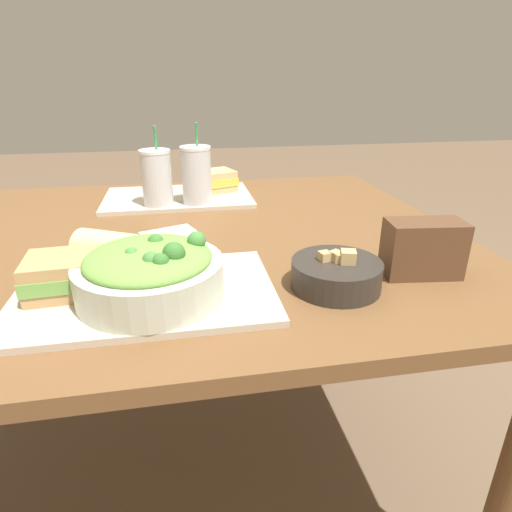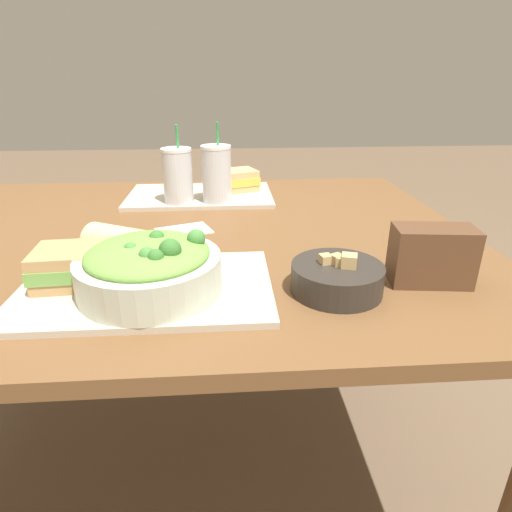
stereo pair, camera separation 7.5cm
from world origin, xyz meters
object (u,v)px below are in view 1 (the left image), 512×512
drink_cup_dark (157,180)px  chip_bag (423,248)px  sandwich_far (213,181)px  soup_bowl (336,273)px  sandwich_near (65,274)px  drink_cup_red (197,177)px  napkin_folded (170,234)px  baguette_near (122,252)px  salad_bowl (150,271)px

drink_cup_dark → chip_bag: bearing=-46.6°
chip_bag → sandwich_far: bearing=123.8°
soup_bowl → sandwich_near: bearing=174.6°
drink_cup_dark → soup_bowl: bearing=-59.6°
drink_cup_dark → drink_cup_red: (0.11, 0.00, 0.00)m
sandwich_near → sandwich_far: 0.70m
drink_cup_red → napkin_folded: bearing=-110.2°
baguette_near → drink_cup_red: (0.16, 0.43, 0.04)m
drink_cup_red → baguette_near: bearing=-110.9°
salad_bowl → soup_bowl: salad_bowl is taller
chip_bag → napkin_folded: size_ratio=1.00×
sandwich_near → soup_bowl: bearing=-9.2°
soup_bowl → napkin_folded: (-0.29, 0.33, -0.03)m
salad_bowl → sandwich_near: salad_bowl is taller
napkin_folded → sandwich_near: bearing=-120.0°
salad_bowl → drink_cup_red: drink_cup_red is taller
baguette_near → drink_cup_dark: bearing=21.1°
soup_bowl → chip_bag: 0.18m
sandwich_near → chip_bag: bearing=-5.6°
drink_cup_dark → drink_cup_red: bearing=0.0°
sandwich_near → baguette_near: size_ratio=0.70×
soup_bowl → baguette_near: (-0.38, 0.12, 0.02)m
sandwich_far → drink_cup_red: size_ratio=0.72×
salad_bowl → soup_bowl: size_ratio=1.50×
salad_bowl → sandwich_far: (0.16, 0.67, -0.01)m
drink_cup_dark → salad_bowl: bearing=-89.6°
drink_cup_dark → drink_cup_red: drink_cup_red is taller
drink_cup_red → salad_bowl: bearing=-101.0°
baguette_near → chip_bag: chip_bag is taller
soup_bowl → drink_cup_dark: (-0.32, 0.55, 0.06)m
sandwich_near → drink_cup_dark: drink_cup_dark is taller
salad_bowl → napkin_folded: salad_bowl is taller
soup_bowl → sandwich_near: (-0.46, 0.04, 0.02)m
sandwich_near → drink_cup_red: (0.25, 0.51, 0.04)m
drink_cup_red → napkin_folded: drink_cup_red is taller
drink_cup_red → chip_bag: 0.66m
chip_bag → napkin_folded: bearing=153.2°
chip_bag → napkin_folded: 0.57m
sandwich_far → salad_bowl: bearing=-123.2°
salad_bowl → sandwich_far: size_ratio=1.50×
soup_bowl → chip_bag: size_ratio=1.08×
salad_bowl → baguette_near: 0.13m
salad_bowl → sandwich_near: (-0.14, 0.04, -0.01)m
salad_bowl → sandwich_near: 0.15m
salad_bowl → sandwich_near: bearing=164.1°
napkin_folded → soup_bowl: bearing=-48.6°
sandwich_far → drink_cup_dark: (-0.16, -0.13, 0.04)m
baguette_near → sandwich_far: 0.60m
baguette_near → drink_cup_dark: (0.05, 0.43, 0.04)m
chip_bag → salad_bowl: bearing=-171.1°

